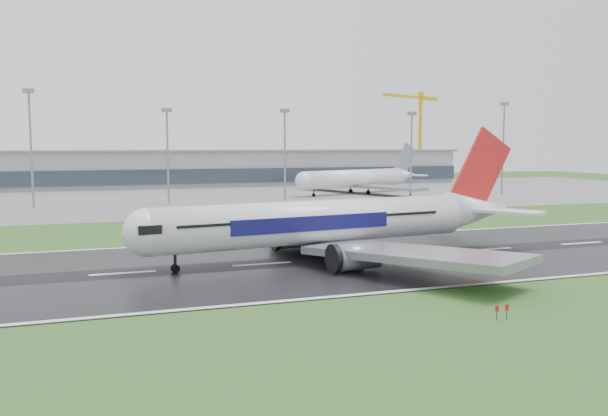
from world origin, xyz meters
name	(u,v)px	position (x,y,z in m)	size (l,w,h in m)	color
ground	(383,257)	(0.00, 0.00, 0.00)	(520.00, 520.00, 0.00)	#28531E
runway	(383,256)	(0.00, 0.00, 0.05)	(400.00, 45.00, 0.10)	black
apron	(225,196)	(0.00, 125.00, 0.04)	(400.00, 130.00, 0.08)	slate
terminal	(197,169)	(0.00, 185.00, 7.50)	(240.00, 36.00, 15.00)	gray
main_airliner	(343,195)	(-6.44, 1.14, 10.09)	(67.68, 64.45, 19.98)	silver
parked_airliner	(358,169)	(48.72, 118.75, 9.12)	(61.68, 57.42, 18.08)	white
tower_crane	(420,136)	(120.55, 200.00, 22.85)	(46.42, 2.53, 45.70)	#E1A707
floodmast_1	(31,151)	(-59.97, 100.00, 16.14)	(0.64, 0.64, 32.28)	gray
floodmast_2	(168,159)	(-22.36, 100.00, 13.81)	(0.64, 0.64, 27.62)	gray
floodmast_3	(285,157)	(14.52, 100.00, 14.08)	(0.64, 0.64, 28.17)	gray
floodmast_4	(411,156)	(60.12, 100.00, 14.01)	(0.64, 0.64, 28.03)	gray
floodmast_5	(503,150)	(97.81, 100.00, 16.07)	(0.64, 0.64, 32.14)	gray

